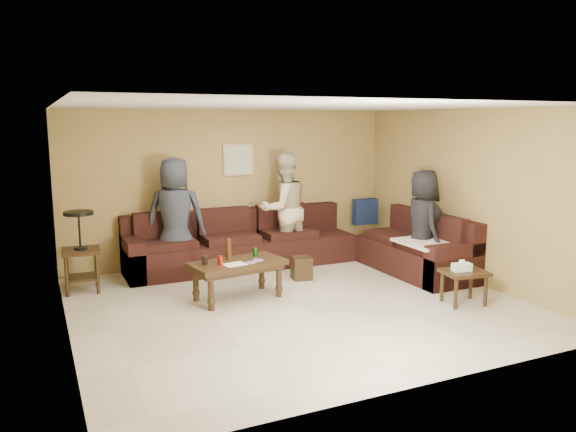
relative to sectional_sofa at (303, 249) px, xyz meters
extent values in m
plane|color=beige|center=(-0.81, -1.52, -0.33)|extent=(5.50, 5.50, 0.00)
cube|color=beige|center=(-0.81, -1.52, 2.12)|extent=(5.50, 5.00, 0.10)
cube|color=#9C834A|center=(-0.81, 0.98, 0.92)|extent=(5.50, 0.10, 2.50)
cube|color=#9C834A|center=(-0.81, -4.02, 0.92)|extent=(5.50, 0.10, 2.50)
cube|color=#9C834A|center=(-3.56, -1.52, 0.92)|extent=(0.10, 5.00, 2.50)
cube|color=#9C834A|center=(1.94, -1.52, 0.92)|extent=(0.10, 5.00, 2.50)
cube|color=black|center=(-0.81, 0.53, -0.10)|extent=(3.70, 0.90, 0.45)
cube|color=black|center=(-0.81, 0.86, 0.35)|extent=(3.70, 0.24, 0.45)
cube|color=black|center=(-2.54, 0.53, -0.01)|extent=(0.24, 0.90, 0.63)
cube|color=black|center=(1.49, -0.92, -0.10)|extent=(0.90, 2.00, 0.45)
cube|color=black|center=(1.82, -0.92, 0.35)|extent=(0.24, 2.00, 0.45)
cube|color=black|center=(1.49, -1.80, -0.01)|extent=(0.90, 0.24, 0.63)
cube|color=#141E3F|center=(1.49, 0.53, 0.42)|extent=(0.45, 0.14, 0.45)
cube|color=silver|center=(1.49, -1.37, 0.25)|extent=(1.00, 0.85, 0.04)
cube|color=#322110|center=(-1.44, -0.99, 0.15)|extent=(1.30, 0.80, 0.07)
cube|color=#322110|center=(-1.44, -0.99, 0.09)|extent=(1.20, 0.70, 0.06)
cylinder|color=#322110|center=(-1.90, -1.29, -0.10)|extent=(0.08, 0.08, 0.44)
cylinder|color=#322110|center=(-0.91, -1.13, -0.10)|extent=(0.08, 0.08, 0.44)
cylinder|color=#322110|center=(-1.97, -0.85, -0.10)|extent=(0.08, 0.08, 0.44)
cylinder|color=#322110|center=(-0.98, -0.69, -0.10)|extent=(0.08, 0.08, 0.44)
cylinder|color=red|center=(-1.71, -1.09, 0.25)|extent=(0.07, 0.07, 0.12)
cylinder|color=#147318|center=(-1.13, -0.83, 0.25)|extent=(0.07, 0.07, 0.12)
cylinder|color=#34210B|center=(-1.52, -0.87, 0.33)|extent=(0.07, 0.07, 0.28)
cylinder|color=black|center=(-1.87, -0.97, 0.24)|extent=(0.08, 0.08, 0.11)
cube|color=silver|center=(-1.53, -1.14, 0.19)|extent=(0.31, 0.26, 0.00)
cylinder|color=#CA4793|center=(-1.30, -1.14, 0.19)|extent=(0.14, 0.14, 0.01)
cylinder|color=#CA4793|center=(-1.18, -1.06, 0.19)|extent=(0.14, 0.14, 0.01)
cube|color=#322110|center=(-3.28, 0.22, 0.24)|extent=(0.52, 0.52, 0.05)
cube|color=#322110|center=(-3.28, 0.22, -0.13)|extent=(0.46, 0.46, 0.03)
cylinder|color=#322110|center=(-3.49, 0.04, -0.04)|extent=(0.05, 0.05, 0.57)
cylinder|color=#322110|center=(-3.10, 0.01, -0.04)|extent=(0.05, 0.05, 0.57)
cylinder|color=#322110|center=(-3.46, 0.43, -0.04)|extent=(0.05, 0.05, 0.57)
cylinder|color=#322110|center=(-3.07, 0.40, -0.04)|extent=(0.05, 0.05, 0.57)
cylinder|color=black|center=(-3.28, 0.22, 0.28)|extent=(0.18, 0.18, 0.03)
cylinder|color=black|center=(-3.28, 0.22, 0.53)|extent=(0.03, 0.03, 0.47)
cylinder|color=black|center=(-3.28, 0.22, 0.77)|extent=(0.39, 0.39, 0.05)
cube|color=#322110|center=(1.12, -2.40, 0.09)|extent=(0.60, 0.52, 0.05)
cylinder|color=#322110|center=(0.89, -2.52, -0.12)|extent=(0.05, 0.05, 0.42)
cylinder|color=#322110|center=(1.31, -2.59, -0.12)|extent=(0.05, 0.05, 0.42)
cylinder|color=#322110|center=(0.94, -2.20, -0.12)|extent=(0.05, 0.05, 0.42)
cylinder|color=#322110|center=(1.36, -2.27, -0.12)|extent=(0.05, 0.05, 0.42)
cube|color=white|center=(1.07, -2.40, 0.16)|extent=(0.26, 0.16, 0.10)
cube|color=silver|center=(1.07, -2.40, 0.23)|extent=(0.06, 0.04, 0.05)
cube|color=#322110|center=(-0.26, -0.49, -0.16)|extent=(0.33, 0.33, 0.33)
cube|color=tan|center=(-0.71, 0.96, 1.37)|extent=(0.52, 0.03, 0.52)
cube|color=beige|center=(-0.71, 0.95, 1.37)|extent=(0.44, 0.01, 0.44)
imported|color=#282D38|center=(-1.90, 0.48, 0.58)|extent=(1.03, 0.85, 1.80)
imported|color=#C5B692|center=(-0.13, 0.47, 0.59)|extent=(0.97, 0.81, 1.82)
imported|color=black|center=(1.43, -1.13, 0.48)|extent=(0.68, 0.89, 1.62)
camera|label=1|loc=(-3.82, -7.76, 2.00)|focal=35.00mm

